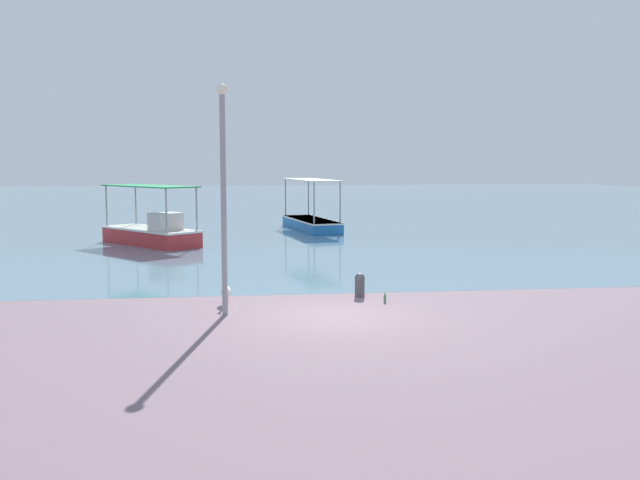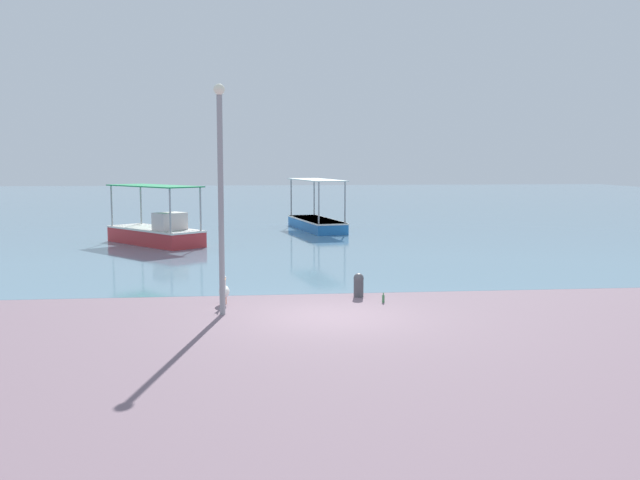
# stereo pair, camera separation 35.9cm
# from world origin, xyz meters

# --- Properties ---
(ground) EXTENTS (120.00, 120.00, 0.00)m
(ground) POSITION_xyz_m (0.00, 0.00, 0.00)
(ground) COLOR slate
(harbor_water) EXTENTS (110.00, 90.00, 0.00)m
(harbor_water) POSITION_xyz_m (0.00, 48.00, 0.00)
(harbor_water) COLOR slate
(harbor_water) RESTS_ON ground
(fishing_boat_near_right) EXTENTS (2.82, 6.54, 2.78)m
(fishing_boat_near_right) POSITION_xyz_m (1.83, 21.97, 0.51)
(fishing_boat_near_right) COLOR #226AB7
(fishing_boat_near_right) RESTS_ON harbor_water
(fishing_boat_outer) EXTENTS (4.88, 5.37, 2.69)m
(fishing_boat_outer) POSITION_xyz_m (-6.13, 15.88, 0.60)
(fishing_boat_outer) COLOR red
(fishing_boat_outer) RESTS_ON harbor_water
(pelican) EXTENTS (0.34, 0.81, 0.80)m
(pelican) POSITION_xyz_m (-2.66, 1.77, 0.38)
(pelican) COLOR #E0997A
(pelican) RESTS_ON ground
(lamp_post) EXTENTS (0.28, 0.28, 5.67)m
(lamp_post) POSITION_xyz_m (-2.67, 0.52, 3.19)
(lamp_post) COLOR gray
(lamp_post) RESTS_ON ground
(mooring_bollard) EXTENTS (0.29, 0.29, 0.67)m
(mooring_bollard) POSITION_xyz_m (1.08, 2.45, 0.36)
(mooring_bollard) COLOR #47474C
(mooring_bollard) RESTS_ON ground
(glass_bottle) EXTENTS (0.07, 0.07, 0.27)m
(glass_bottle) POSITION_xyz_m (1.62, 1.59, 0.11)
(glass_bottle) COLOR #3F7F4C
(glass_bottle) RESTS_ON ground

